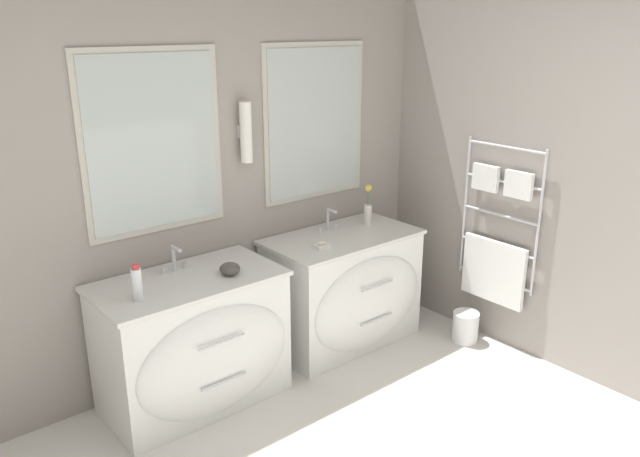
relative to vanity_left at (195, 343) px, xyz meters
The scene contains 11 objects.
wall_back 1.00m from the vanity_left, 61.95° to the left, with size 5.41×0.16×2.60m.
wall_right 2.45m from the vanity_left, 22.46° to the right, with size 0.13×4.35×2.60m.
vanity_left is the anchor object (origin of this frame).
vanity_right 1.21m from the vanity_left, ahead, with size 1.09×0.67×0.81m.
faucet_left 0.51m from the vanity_left, 90.00° to the left, with size 0.17×0.10×0.16m.
faucet_right 1.31m from the vanity_left, ahead, with size 0.17×0.10×0.16m.
toiletry_bottle 0.61m from the vanity_left, behind, with size 0.06×0.06×0.21m.
amenity_bowl 0.50m from the vanity_left, 16.55° to the right, with size 0.12×0.12×0.07m.
flower_vase 1.61m from the vanity_left, ahead, with size 0.06×0.06×0.30m.
soap_dish 1.03m from the vanity_left, ahead, with size 0.10×0.07×0.04m.
waste_bin 1.99m from the vanity_left, 16.54° to the right, with size 0.19×0.19×0.23m.
Camera 1 is at (-1.72, -1.14, 2.23)m, focal length 35.00 mm.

